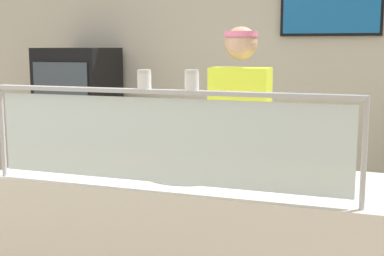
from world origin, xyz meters
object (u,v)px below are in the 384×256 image
at_px(pizza_server, 188,168).
at_px(pepper_flake_shaker, 192,81).
at_px(worker_figure, 240,143).
at_px(parmesan_shaker, 144,81).
at_px(drink_fridge, 80,130).
at_px(pizza_tray, 189,172).

bearing_deg(pizza_server, pepper_flake_shaker, -53.95).
distance_m(pizza_server, worker_figure, 0.73).
height_order(parmesan_shaker, drink_fridge, drink_fridge).
height_order(pizza_tray, pepper_flake_shaker, pepper_flake_shaker).
bearing_deg(worker_figure, drink_fridge, 148.03).
bearing_deg(pizza_server, pizza_tray, 112.56).
bearing_deg(drink_fridge, pizza_tray, -46.31).
relative_size(pizza_tray, pizza_server, 1.74).
xyz_separation_m(pizza_tray, parmesan_shaker, (-0.10, -0.34, 0.51)).
bearing_deg(pizza_server, drink_fridge, 147.12).
xyz_separation_m(parmesan_shaker, pepper_flake_shaker, (0.24, -0.00, 0.00)).
height_order(pizza_server, drink_fridge, drink_fridge).
relative_size(pizza_server, parmesan_shaker, 3.07).
distance_m(parmesan_shaker, drink_fridge, 2.90).
height_order(pizza_tray, pizza_server, pizza_server).
relative_size(worker_figure, drink_fridge, 1.09).
distance_m(pizza_tray, pizza_server, 0.03).
bearing_deg(parmesan_shaker, pizza_server, 71.76).
bearing_deg(pepper_flake_shaker, drink_fridge, 131.05).
bearing_deg(worker_figure, pizza_tray, -99.03).
bearing_deg(pepper_flake_shaker, parmesan_shaker, 180.00).
bearing_deg(pizza_tray, drink_fridge, 133.69).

